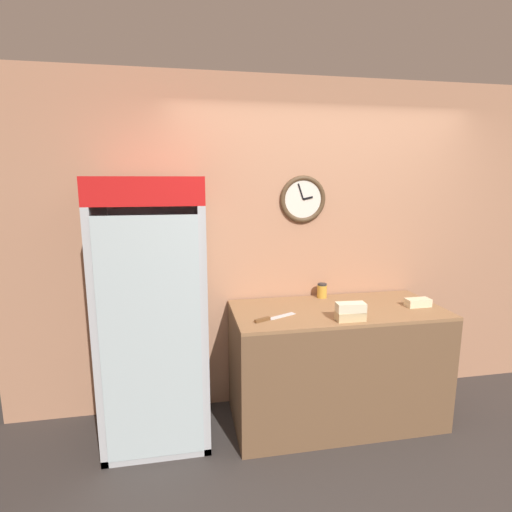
{
  "coord_description": "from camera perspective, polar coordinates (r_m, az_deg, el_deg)",
  "views": [
    {
      "loc": [
        -1.16,
        -1.86,
        1.9
      ],
      "look_at": [
        -0.65,
        0.88,
        1.37
      ],
      "focal_mm": 28.0,
      "sensor_mm": 36.0,
      "label": 1
    }
  ],
  "objects": [
    {
      "name": "sandwich_flat_left",
      "position": [
        3.39,
        22.11,
        -6.17
      ],
      "size": [
        0.19,
        0.1,
        0.06
      ],
      "color": "beige",
      "rests_on": "prep_counter"
    },
    {
      "name": "ground_plane",
      "position": [
        2.9,
        18.72,
        -30.72
      ],
      "size": [
        14.0,
        14.0,
        0.0
      ],
      "primitive_type": "plane",
      "color": "#383330"
    },
    {
      "name": "condiment_jar",
      "position": [
        3.41,
        9.4,
        -4.9
      ],
      "size": [
        0.08,
        0.08,
        0.12
      ],
      "color": "gold",
      "rests_on": "prep_counter"
    },
    {
      "name": "wall_back",
      "position": [
        3.45,
        9.22,
        1.56
      ],
      "size": [
        5.2,
        0.1,
        2.7
      ],
      "color": "#AD7A5B",
      "rests_on": "ground_plane"
    },
    {
      "name": "prep_counter",
      "position": [
        3.34,
        11.28,
        -14.9
      ],
      "size": [
        1.62,
        0.74,
        0.93
      ],
      "color": "brown",
      "rests_on": "ground_plane"
    },
    {
      "name": "chefs_knife",
      "position": [
        2.87,
        1.95,
        -8.9
      ],
      "size": [
        0.33,
        0.18,
        0.02
      ],
      "color": "silver",
      "rests_on": "prep_counter"
    },
    {
      "name": "sandwich_stack_middle",
      "position": [
        2.89,
        13.38,
        -7.14
      ],
      "size": [
        0.21,
        0.1,
        0.06
      ],
      "color": "beige",
      "rests_on": "sandwich_stack_bottom"
    },
    {
      "name": "beverage_cooler",
      "position": [
        3.0,
        -14.41,
        -6.02
      ],
      "size": [
        0.74,
        0.66,
        1.92
      ],
      "color": "#B2B7BC",
      "rests_on": "ground_plane"
    },
    {
      "name": "sandwich_stack_bottom",
      "position": [
        2.91,
        13.33,
        -8.35
      ],
      "size": [
        0.2,
        0.09,
        0.06
      ],
      "color": "tan",
      "rests_on": "prep_counter"
    }
  ]
}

